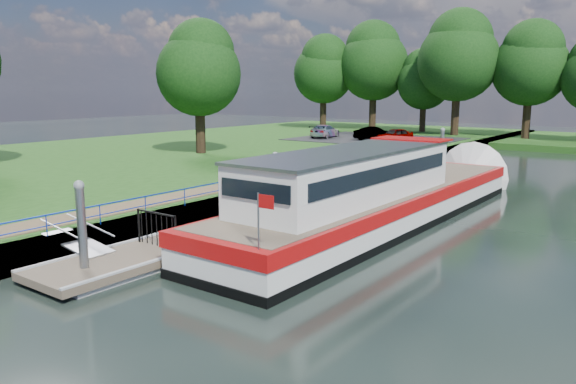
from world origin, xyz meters
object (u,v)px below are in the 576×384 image
Objects in this scene: car_a at (395,135)px; car_b at (374,134)px; pontoon at (333,201)px; car_c at (325,131)px; barge at (386,196)px.

car_b is at bearing -161.17° from car_a.
pontoon is at bearing -171.74° from car_b.
car_a is 0.94× the size of car_b.
car_b is at bearing 113.73° from pontoon.
car_c is (-5.37, -0.04, 0.00)m from car_b.
barge is 5.70× the size of car_b.
car_a is at bearing -109.11° from car_b.
barge reaches higher than car_a.
car_a is (-11.74, 24.81, 0.34)m from barge.
car_c reaches higher than pontoon.
pontoon is 4.06m from barge.
barge reaches higher than pontoon.
pontoon is at bearing -48.16° from car_a.
barge is (3.60, -1.64, 0.90)m from pontoon.
car_a reaches higher than pontoon.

